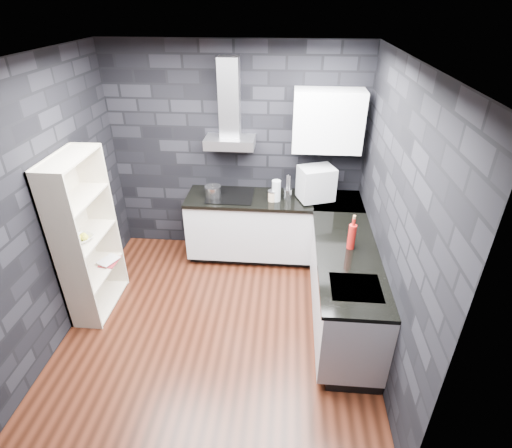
# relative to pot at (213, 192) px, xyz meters

# --- Properties ---
(ground) EXTENTS (3.20, 3.20, 0.00)m
(ground) POSITION_rel_pot_xyz_m (0.26, -1.27, -0.97)
(ground) COLOR #421B10
(ceiling) EXTENTS (3.20, 3.20, 0.00)m
(ceiling) POSITION_rel_pot_xyz_m (0.26, -1.27, 1.73)
(ceiling) COLOR white
(wall_back) EXTENTS (3.20, 0.05, 2.70)m
(wall_back) POSITION_rel_pot_xyz_m (0.26, 0.36, 0.38)
(wall_back) COLOR black
(wall_back) RESTS_ON ground
(wall_front) EXTENTS (3.20, 0.05, 2.70)m
(wall_front) POSITION_rel_pot_xyz_m (0.26, -2.89, 0.38)
(wall_front) COLOR black
(wall_front) RESTS_ON ground
(wall_left) EXTENTS (0.05, 3.20, 2.70)m
(wall_left) POSITION_rel_pot_xyz_m (-1.36, -1.27, 0.38)
(wall_left) COLOR black
(wall_left) RESTS_ON ground
(wall_right) EXTENTS (0.05, 3.20, 2.70)m
(wall_right) POSITION_rel_pot_xyz_m (1.89, -1.27, 0.38)
(wall_right) COLOR black
(wall_right) RESTS_ON ground
(toekick_back) EXTENTS (2.18, 0.50, 0.10)m
(toekick_back) POSITION_rel_pot_xyz_m (0.76, 0.07, -0.92)
(toekick_back) COLOR black
(toekick_back) RESTS_ON ground
(toekick_right) EXTENTS (0.50, 1.78, 0.10)m
(toekick_right) POSITION_rel_pot_xyz_m (1.60, -1.17, -0.92)
(toekick_right) COLOR black
(toekick_right) RESTS_ON ground
(counter_back_cab) EXTENTS (2.20, 0.60, 0.76)m
(counter_back_cab) POSITION_rel_pot_xyz_m (0.76, 0.03, -0.49)
(counter_back_cab) COLOR silver
(counter_back_cab) RESTS_ON ground
(counter_right_cab) EXTENTS (0.60, 1.80, 0.76)m
(counter_right_cab) POSITION_rel_pot_xyz_m (1.56, -1.17, -0.49)
(counter_right_cab) COLOR silver
(counter_right_cab) RESTS_ON ground
(counter_back_top) EXTENTS (2.20, 0.62, 0.04)m
(counter_back_top) POSITION_rel_pot_xyz_m (0.76, 0.02, -0.09)
(counter_back_top) COLOR black
(counter_back_top) RESTS_ON counter_back_cab
(counter_right_top) EXTENTS (0.62, 1.80, 0.04)m
(counter_right_top) POSITION_rel_pot_xyz_m (1.55, -1.17, -0.09)
(counter_right_top) COLOR black
(counter_right_top) RESTS_ON counter_right_cab
(counter_corner_top) EXTENTS (0.62, 0.62, 0.04)m
(counter_corner_top) POSITION_rel_pot_xyz_m (1.56, 0.03, -0.09)
(counter_corner_top) COLOR black
(counter_corner_top) RESTS_ON counter_right_cab
(hood_body) EXTENTS (0.60, 0.34, 0.12)m
(hood_body) POSITION_rel_pot_xyz_m (0.21, 0.16, 0.59)
(hood_body) COLOR #B5B4B9
(hood_body) RESTS_ON wall_back
(hood_chimney) EXTENTS (0.24, 0.20, 0.90)m
(hood_chimney) POSITION_rel_pot_xyz_m (0.21, 0.23, 1.10)
(hood_chimney) COLOR #B5B4B9
(hood_chimney) RESTS_ON hood_body
(upper_cabinet) EXTENTS (0.80, 0.35, 0.70)m
(upper_cabinet) POSITION_rel_pot_xyz_m (1.36, 0.16, 0.88)
(upper_cabinet) COLOR white
(upper_cabinet) RESTS_ON wall_back
(cooktop) EXTENTS (0.58, 0.50, 0.01)m
(cooktop) POSITION_rel_pot_xyz_m (0.21, 0.03, -0.06)
(cooktop) COLOR black
(cooktop) RESTS_ON counter_back_top
(sink_rim) EXTENTS (0.44, 0.40, 0.01)m
(sink_rim) POSITION_rel_pot_xyz_m (1.56, -1.67, -0.08)
(sink_rim) COLOR #B5B4B9
(sink_rim) RESTS_ON counter_right_top
(pot) EXTENTS (0.23, 0.23, 0.12)m
(pot) POSITION_rel_pot_xyz_m (0.00, 0.00, 0.00)
(pot) COLOR #B3B3B8
(pot) RESTS_ON cooktop
(glass_vase) EXTENTS (0.13, 0.13, 0.27)m
(glass_vase) POSITION_rel_pot_xyz_m (0.79, -0.04, 0.06)
(glass_vase) COLOR silver
(glass_vase) RESTS_ON counter_back_top
(storage_jar) EXTENTS (0.10, 0.10, 0.12)m
(storage_jar) POSITION_rel_pot_xyz_m (0.75, -0.06, -0.01)
(storage_jar) COLOR #C8AC89
(storage_jar) RESTS_ON counter_back_top
(utensil_crock) EXTENTS (0.11, 0.11, 0.13)m
(utensil_crock) POSITION_rel_pot_xyz_m (0.93, 0.02, -0.00)
(utensil_crock) COLOR #B3B3B8
(utensil_crock) RESTS_ON counter_back_top
(appliance_garage) EXTENTS (0.49, 0.44, 0.41)m
(appliance_garage) POSITION_rel_pot_xyz_m (1.27, 0.02, 0.16)
(appliance_garage) COLOR #AFB2B7
(appliance_garage) RESTS_ON counter_back_top
(red_bottle) EXTENTS (0.09, 0.09, 0.26)m
(red_bottle) POSITION_rel_pot_xyz_m (1.58, -1.04, 0.06)
(red_bottle) COLOR #AE1813
(red_bottle) RESTS_ON counter_right_top
(bookshelf) EXTENTS (0.37, 0.81, 1.80)m
(bookshelf) POSITION_rel_pot_xyz_m (-1.16, -1.08, -0.07)
(bookshelf) COLOR beige
(bookshelf) RESTS_ON ground
(fruit_bowl) EXTENTS (0.28, 0.28, 0.05)m
(fruit_bowl) POSITION_rel_pot_xyz_m (-1.16, -1.15, -0.03)
(fruit_bowl) COLOR silver
(fruit_bowl) RESTS_ON bookshelf
(book_red) EXTENTS (0.18, 0.04, 0.25)m
(book_red) POSITION_rel_pot_xyz_m (-1.16, -0.89, -0.40)
(book_red) COLOR maroon
(book_red) RESTS_ON bookshelf
(book_second) EXTENTS (0.16, 0.08, 0.23)m
(book_second) POSITION_rel_pot_xyz_m (-1.14, -0.87, -0.38)
(book_second) COLOR #B2B2B2
(book_second) RESTS_ON bookshelf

